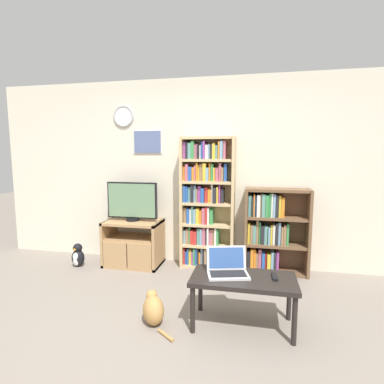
{
  "coord_description": "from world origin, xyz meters",
  "views": [
    {
      "loc": [
        0.77,
        -2.13,
        1.57
      ],
      "look_at": [
        0.1,
        1.1,
        1.15
      ],
      "focal_mm": 28.0,
      "sensor_mm": 36.0,
      "label": 1
    }
  ],
  "objects_px": {
    "tv_stand": "(133,243)",
    "laptop": "(227,268)",
    "television": "(132,201)",
    "cat": "(153,309)",
    "bookshelf_tall": "(206,204)",
    "penguin_figurine": "(78,256)",
    "coffee_table": "(243,283)",
    "remote_near_laptop": "(274,277)",
    "bookshelf_short": "(271,231)"
  },
  "relations": [
    {
      "from": "laptop",
      "to": "cat",
      "type": "bearing_deg",
      "value": -179.79
    },
    {
      "from": "television",
      "to": "penguin_figurine",
      "type": "bearing_deg",
      "value": -161.05
    },
    {
      "from": "bookshelf_short",
      "to": "cat",
      "type": "relative_size",
      "value": 2.73
    },
    {
      "from": "tv_stand",
      "to": "television",
      "type": "height_order",
      "value": "television"
    },
    {
      "from": "cat",
      "to": "penguin_figurine",
      "type": "relative_size",
      "value": 1.26
    },
    {
      "from": "coffee_table",
      "to": "penguin_figurine",
      "type": "height_order",
      "value": "coffee_table"
    },
    {
      "from": "coffee_table",
      "to": "bookshelf_tall",
      "type": "bearing_deg",
      "value": 112.51
    },
    {
      "from": "bookshelf_tall",
      "to": "cat",
      "type": "height_order",
      "value": "bookshelf_tall"
    },
    {
      "from": "tv_stand",
      "to": "bookshelf_short",
      "type": "relative_size",
      "value": 0.69
    },
    {
      "from": "cat",
      "to": "television",
      "type": "bearing_deg",
      "value": 88.55
    },
    {
      "from": "laptop",
      "to": "bookshelf_tall",
      "type": "bearing_deg",
      "value": 93.41
    },
    {
      "from": "penguin_figurine",
      "to": "tv_stand",
      "type": "bearing_deg",
      "value": 16.82
    },
    {
      "from": "bookshelf_tall",
      "to": "penguin_figurine",
      "type": "bearing_deg",
      "value": -167.88
    },
    {
      "from": "bookshelf_tall",
      "to": "cat",
      "type": "distance_m",
      "value": 1.7
    },
    {
      "from": "bookshelf_short",
      "to": "remote_near_laptop",
      "type": "distance_m",
      "value": 1.33
    },
    {
      "from": "laptop",
      "to": "television",
      "type": "bearing_deg",
      "value": 125.73
    },
    {
      "from": "coffee_table",
      "to": "remote_near_laptop",
      "type": "height_order",
      "value": "remote_near_laptop"
    },
    {
      "from": "laptop",
      "to": "remote_near_laptop",
      "type": "relative_size",
      "value": 2.59
    },
    {
      "from": "cat",
      "to": "coffee_table",
      "type": "bearing_deg",
      "value": -21.73
    },
    {
      "from": "tv_stand",
      "to": "remote_near_laptop",
      "type": "bearing_deg",
      "value": -32.62
    },
    {
      "from": "television",
      "to": "bookshelf_tall",
      "type": "relative_size",
      "value": 0.4
    },
    {
      "from": "bookshelf_tall",
      "to": "coffee_table",
      "type": "height_order",
      "value": "bookshelf_tall"
    },
    {
      "from": "bookshelf_tall",
      "to": "penguin_figurine",
      "type": "xyz_separation_m",
      "value": [
        -1.74,
        -0.37,
        -0.74
      ]
    },
    {
      "from": "coffee_table",
      "to": "cat",
      "type": "xyz_separation_m",
      "value": [
        -0.81,
        -0.13,
        -0.27
      ]
    },
    {
      "from": "bookshelf_tall",
      "to": "bookshelf_short",
      "type": "distance_m",
      "value": 0.94
    },
    {
      "from": "remote_near_laptop",
      "to": "penguin_figurine",
      "type": "distance_m",
      "value": 2.78
    },
    {
      "from": "television",
      "to": "cat",
      "type": "height_order",
      "value": "television"
    },
    {
      "from": "laptop",
      "to": "penguin_figurine",
      "type": "bearing_deg",
      "value": 141.86
    },
    {
      "from": "bookshelf_short",
      "to": "coffee_table",
      "type": "height_order",
      "value": "bookshelf_short"
    },
    {
      "from": "bookshelf_short",
      "to": "penguin_figurine",
      "type": "bearing_deg",
      "value": -172.15
    },
    {
      "from": "tv_stand",
      "to": "remote_near_laptop",
      "type": "distance_m",
      "value": 2.2
    },
    {
      "from": "television",
      "to": "cat",
      "type": "relative_size",
      "value": 1.75
    },
    {
      "from": "television",
      "to": "cat",
      "type": "distance_m",
      "value": 1.76
    },
    {
      "from": "tv_stand",
      "to": "penguin_figurine",
      "type": "distance_m",
      "value": 0.79
    },
    {
      "from": "television",
      "to": "laptop",
      "type": "distance_m",
      "value": 1.92
    },
    {
      "from": "coffee_table",
      "to": "remote_near_laptop",
      "type": "xyz_separation_m",
      "value": [
        0.27,
        0.04,
        0.07
      ]
    },
    {
      "from": "television",
      "to": "bookshelf_short",
      "type": "relative_size",
      "value": 0.64
    },
    {
      "from": "bookshelf_tall",
      "to": "remote_near_laptop",
      "type": "distance_m",
      "value": 1.64
    },
    {
      "from": "bookshelf_short",
      "to": "remote_near_laptop",
      "type": "bearing_deg",
      "value": -91.37
    },
    {
      "from": "tv_stand",
      "to": "laptop",
      "type": "height_order",
      "value": "laptop"
    },
    {
      "from": "penguin_figurine",
      "to": "laptop",
      "type": "bearing_deg",
      "value": -23.99
    },
    {
      "from": "bookshelf_tall",
      "to": "cat",
      "type": "xyz_separation_m",
      "value": [
        -0.24,
        -1.51,
        -0.75
      ]
    },
    {
      "from": "coffee_table",
      "to": "remote_near_laptop",
      "type": "relative_size",
      "value": 5.77
    },
    {
      "from": "laptop",
      "to": "cat",
      "type": "xyz_separation_m",
      "value": [
        -0.66,
        -0.17,
        -0.39
      ]
    },
    {
      "from": "laptop",
      "to": "cat",
      "type": "relative_size",
      "value": 1.02
    },
    {
      "from": "television",
      "to": "cat",
      "type": "xyz_separation_m",
      "value": [
        0.78,
        -1.38,
        -0.77
      ]
    },
    {
      "from": "bookshelf_tall",
      "to": "coffee_table",
      "type": "distance_m",
      "value": 1.57
    },
    {
      "from": "remote_near_laptop",
      "to": "laptop",
      "type": "bearing_deg",
      "value": -2.93
    },
    {
      "from": "remote_near_laptop",
      "to": "cat",
      "type": "distance_m",
      "value": 1.15
    },
    {
      "from": "remote_near_laptop",
      "to": "penguin_figurine",
      "type": "height_order",
      "value": "remote_near_laptop"
    }
  ]
}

